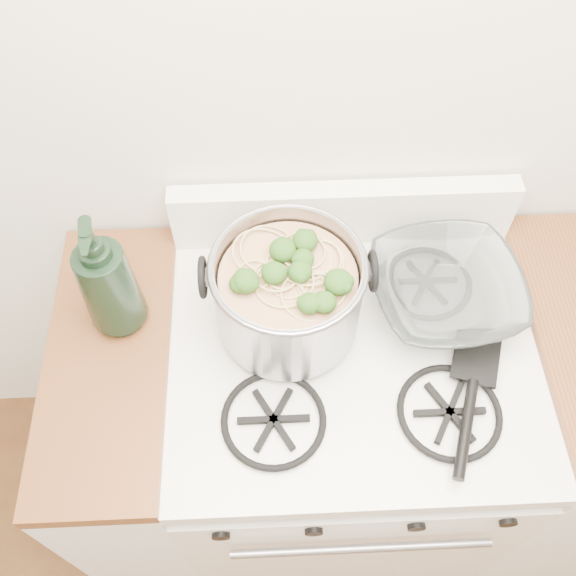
# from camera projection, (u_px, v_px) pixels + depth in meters

# --- Properties ---
(gas_range) EXTENTS (0.76, 0.66, 0.92)m
(gas_range) POSITION_uv_depth(u_px,v_px,m) (339.00, 433.00, 1.71)
(gas_range) COLOR white
(gas_range) RESTS_ON ground
(counter_left) EXTENTS (0.25, 0.65, 0.92)m
(counter_left) POSITION_uv_depth(u_px,v_px,m) (147.00, 436.00, 1.68)
(counter_left) COLOR silver
(counter_left) RESTS_ON ground
(stock_pot) EXTENTS (0.33, 0.30, 0.20)m
(stock_pot) POSITION_uv_depth(u_px,v_px,m) (288.00, 294.00, 1.26)
(stock_pot) COLOR gray
(stock_pot) RESTS_ON gas_range
(spatula) EXTENTS (0.38, 0.39, 0.02)m
(spatula) POSITION_uv_depth(u_px,v_px,m) (477.00, 357.00, 1.28)
(spatula) COLOR black
(spatula) RESTS_ON gas_range
(glass_bowl) EXTENTS (0.14, 0.14, 0.03)m
(glass_bowl) POSITION_uv_depth(u_px,v_px,m) (443.00, 295.00, 1.35)
(glass_bowl) COLOR white
(glass_bowl) RESTS_ON gas_range
(bottle) EXTENTS (0.13, 0.13, 0.30)m
(bottle) POSITION_uv_depth(u_px,v_px,m) (105.00, 277.00, 1.22)
(bottle) COLOR black
(bottle) RESTS_ON counter_left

